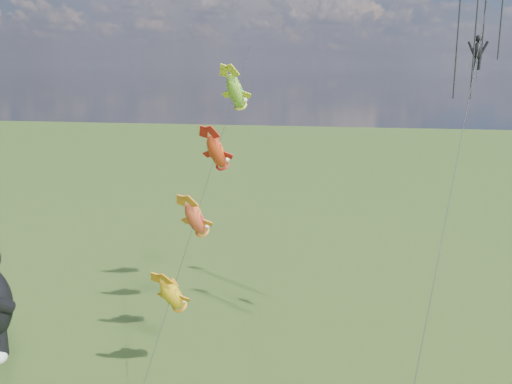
# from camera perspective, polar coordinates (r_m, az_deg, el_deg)

# --- Properties ---
(fish_windsock_rig) EXTENTS (3.62, 15.65, 19.13)m
(fish_windsock_rig) POSITION_cam_1_polar(r_m,az_deg,el_deg) (34.21, -5.00, 0.71)
(fish_windsock_rig) COLOR brown
(fish_windsock_rig) RESTS_ON ground
(parafoil_rig) EXTENTS (6.40, 16.75, 27.75)m
(parafoil_rig) POSITION_cam_1_polar(r_m,az_deg,el_deg) (31.22, 21.41, 15.20)
(parafoil_rig) COLOR brown
(parafoil_rig) RESTS_ON ground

